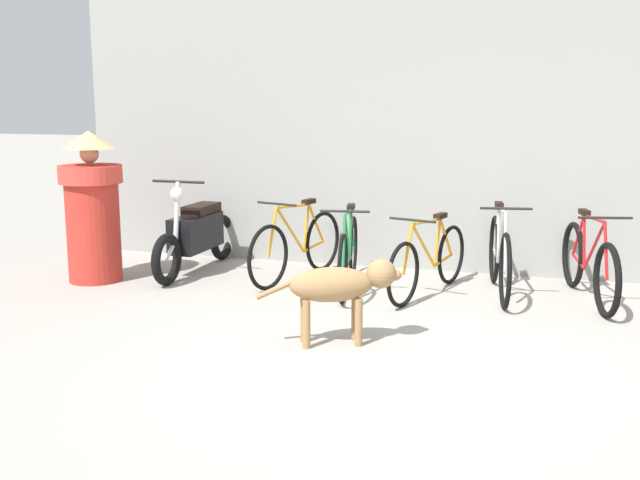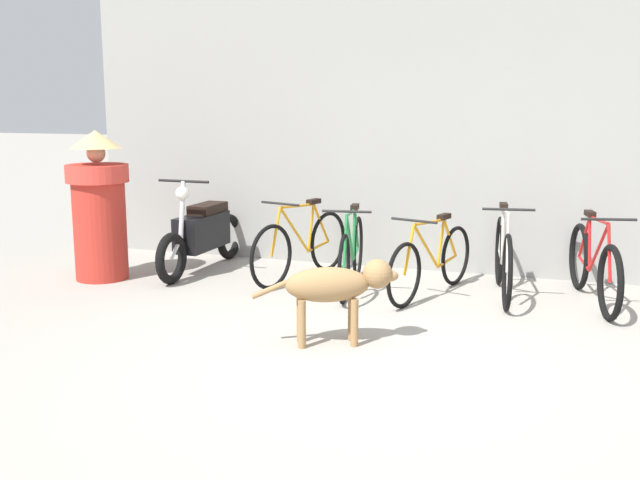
% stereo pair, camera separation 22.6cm
% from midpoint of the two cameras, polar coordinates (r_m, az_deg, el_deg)
% --- Properties ---
extents(ground_plane, '(60.00, 60.00, 0.00)m').
position_cam_midpoint_polar(ground_plane, '(5.31, 3.00, -9.71)').
color(ground_plane, '#9E998E').
extents(shop_wall_back, '(8.44, 0.20, 3.22)m').
position_cam_midpoint_polar(shop_wall_back, '(8.19, 8.65, 8.86)').
color(shop_wall_back, gray).
rests_on(shop_wall_back, ground).
extents(bicycle_0, '(0.56, 1.61, 0.85)m').
position_cam_midpoint_polar(bicycle_0, '(7.74, -2.59, -0.49)').
color(bicycle_0, black).
rests_on(bicycle_0, ground).
extents(bicycle_1, '(0.46, 1.68, 0.85)m').
position_cam_midpoint_polar(bicycle_1, '(7.34, 1.30, -1.09)').
color(bicycle_1, black).
rests_on(bicycle_1, ground).
extents(bicycle_2, '(0.59, 1.59, 0.79)m').
position_cam_midpoint_polar(bicycle_2, '(7.20, 7.41, -1.59)').
color(bicycle_2, black).
rests_on(bicycle_2, ground).
extents(bicycle_3, '(0.46, 1.67, 0.90)m').
position_cam_midpoint_polar(bicycle_3, '(7.31, 12.65, -1.26)').
color(bicycle_3, black).
rests_on(bicycle_3, ground).
extents(bicycle_4, '(0.54, 1.70, 0.85)m').
position_cam_midpoint_polar(bicycle_4, '(7.31, 18.96, -1.76)').
color(bicycle_4, black).
rests_on(bicycle_4, ground).
extents(motorcycle, '(0.58, 1.83, 1.03)m').
position_cam_midpoint_polar(motorcycle, '(8.22, -10.21, 0.40)').
color(motorcycle, black).
rests_on(motorcycle, ground).
extents(stray_dog, '(1.04, 0.57, 0.66)m').
position_cam_midpoint_polar(stray_dog, '(5.67, 0.47, -3.48)').
color(stray_dog, '#997247').
rests_on(stray_dog, ground).
extents(person_in_robes, '(0.78, 0.78, 1.54)m').
position_cam_midpoint_polar(person_in_robes, '(8.01, -17.74, 2.45)').
color(person_in_robes, '#B72D23').
rests_on(person_in_robes, ground).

